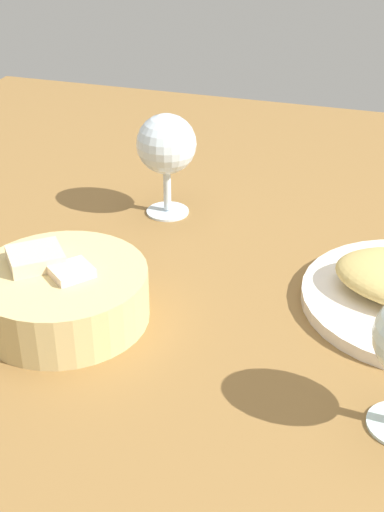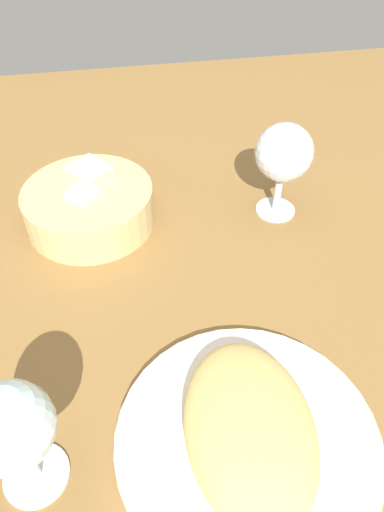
% 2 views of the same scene
% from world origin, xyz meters
% --- Properties ---
extents(ground_plane, '(1.40, 1.40, 0.02)m').
position_xyz_m(ground_plane, '(0.00, 0.00, -0.01)').
color(ground_plane, olive).
extents(lettuce_garnish, '(0.04, 0.04, 0.01)m').
position_xyz_m(lettuce_garnish, '(-0.11, -0.09, 0.02)').
color(lettuce_garnish, '#397F2E').
rests_on(lettuce_garnish, plate).
extents(bread_basket, '(0.18, 0.18, 0.07)m').
position_xyz_m(bread_basket, '(0.18, 0.07, 0.03)').
color(bread_basket, tan).
rests_on(bread_basket, ground_plane).
extents(wine_glass_near, '(0.08, 0.08, 0.14)m').
position_xyz_m(wine_glass_near, '(0.16, -0.19, 0.09)').
color(wine_glass_near, silver).
rests_on(wine_glass_near, ground_plane).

